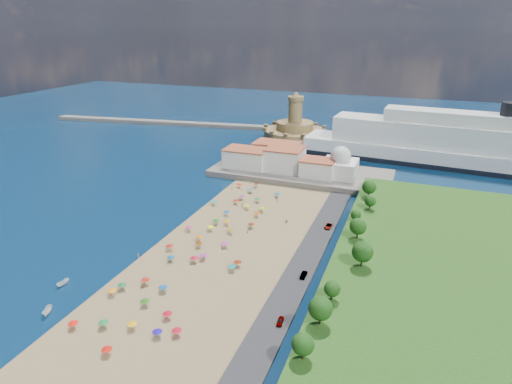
% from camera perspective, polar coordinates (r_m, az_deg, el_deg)
% --- Properties ---
extents(ground, '(700.00, 700.00, 0.00)m').
position_cam_1_polar(ground, '(159.36, -4.57, -5.58)').
color(ground, '#071938').
rests_on(ground, ground).
extents(terrace, '(90.00, 36.00, 3.00)m').
position_cam_1_polar(terrace, '(219.06, 5.96, 2.53)').
color(terrace, '#59544C').
rests_on(terrace, ground).
extents(jetty, '(18.00, 70.00, 2.40)m').
position_cam_1_polar(jetty, '(257.05, 3.28, 5.42)').
color(jetty, '#59544C').
rests_on(jetty, ground).
extents(breakwater, '(199.03, 34.77, 2.60)m').
position_cam_1_polar(breakwater, '(336.79, -10.55, 9.00)').
color(breakwater, '#59544C').
rests_on(breakwater, ground).
extents(waterfront_buildings, '(57.00, 29.00, 11.00)m').
position_cam_1_polar(waterfront_buildings, '(221.16, 2.80, 4.54)').
color(waterfront_buildings, silver).
rests_on(waterfront_buildings, terrace).
extents(domed_building, '(16.00, 16.00, 15.00)m').
position_cam_1_polar(domed_building, '(210.94, 11.14, 3.61)').
color(domed_building, silver).
rests_on(domed_building, terrace).
extents(fortress, '(40.00, 40.00, 32.40)m').
position_cam_1_polar(fortress, '(283.47, 5.18, 8.05)').
color(fortress, olive).
rests_on(fortress, ground).
extents(cruise_ship, '(165.98, 36.06, 36.01)m').
position_cam_1_polar(cruise_ship, '(254.79, 25.06, 5.47)').
color(cruise_ship, black).
rests_on(cruise_ship, ground).
extents(beach_parasols, '(31.47, 117.73, 2.20)m').
position_cam_1_polar(beach_parasols, '(151.18, -6.60, -6.34)').
color(beach_parasols, gray).
rests_on(beach_parasols, beach).
extents(beachgoers, '(38.95, 84.13, 1.89)m').
position_cam_1_polar(beachgoers, '(164.13, -2.56, -4.25)').
color(beachgoers, tan).
rests_on(beachgoers, beach).
extents(moored_boats, '(8.97, 16.62, 1.78)m').
position_cam_1_polar(moored_boats, '(135.62, -25.25, -12.68)').
color(moored_boats, white).
rests_on(moored_boats, ground).
extents(parked_cars, '(2.68, 63.52, 1.35)m').
position_cam_1_polar(parked_cars, '(143.42, 7.66, -8.40)').
color(parked_cars, gray).
rests_on(parked_cars, promenade).
extents(hillside_trees, '(12.03, 103.30, 8.00)m').
position_cam_1_polar(hillside_trees, '(134.68, 12.71, -6.57)').
color(hillside_trees, '#382314').
rests_on(hillside_trees, hillside).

